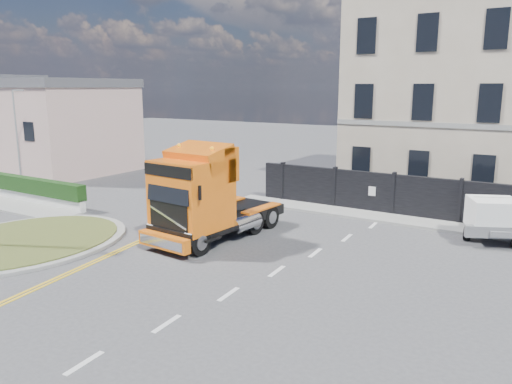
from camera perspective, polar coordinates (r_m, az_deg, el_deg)
The scene contains 12 objects.
ground at distance 18.72m, azimuth -4.95°, elevation -6.94°, with size 120.00×120.00×0.00m, color #424244.
traffic_island at distance 21.73m, azimuth -24.97°, elevation -5.14°, with size 6.80×6.80×0.17m.
hedge_wall at distance 28.87m, azimuth -24.25°, elevation 0.28°, with size 8.00×0.55×1.35m.
pavement_side at distance 28.42m, azimuth -25.96°, elevation -1.47°, with size 8.50×1.80×0.10m, color gray.
seaside_bldg_pink at distance 38.55m, azimuth -21.20°, elevation 6.60°, with size 8.00×8.00×6.00m, color #CBA59E.
seaside_bldg_cream at distance 46.26m, azimuth -25.22°, elevation 6.41°, with size 9.00×8.00×5.00m, color beige.
hoarding_fence at distance 24.05m, azimuth 21.24°, elevation -1.00°, with size 18.80×0.25×2.00m.
georgian_building at distance 31.00m, azimuth 23.58°, elevation 10.46°, with size 12.30×10.30×12.80m.
pavement_far at distance 23.51m, azimuth 19.33°, elevation -3.50°, with size 20.00×1.60×0.12m, color gray.
truck at distance 19.68m, azimuth -6.11°, elevation -0.88°, with size 2.85×6.51×3.80m.
flatbed_pickup at distance 22.01m, azimuth 25.53°, elevation -2.59°, with size 3.31×4.75×1.79m.
lamppost_slim at distance 32.86m, azimuth -25.71°, elevation 6.36°, with size 0.24×0.49×5.96m.
Camera 1 is at (10.67, -14.15, 6.04)m, focal length 35.00 mm.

